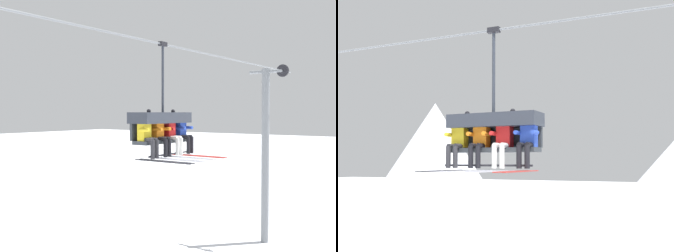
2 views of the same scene
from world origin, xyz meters
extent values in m
cylinder|color=slate|center=(10.10, 0.00, 4.05)|extent=(0.36, 0.36, 8.10)
cylinder|color=slate|center=(10.10, 0.00, 7.95)|extent=(0.16, 1.60, 0.16)
cylinder|color=black|center=(10.10, -0.80, 7.95)|extent=(0.08, 0.56, 0.56)
cylinder|color=slate|center=(1.57, -0.80, 7.95)|extent=(19.07, 0.05, 0.05)
cube|color=#33383D|center=(1.02, -0.80, 5.27)|extent=(2.05, 0.48, 0.10)
cube|color=#33383D|center=(1.02, -0.52, 5.54)|extent=(2.05, 0.08, 0.45)
cube|color=#2D333D|center=(1.02, -0.74, 5.92)|extent=(2.09, 0.68, 0.30)
cylinder|color=black|center=(1.02, -1.12, 4.94)|extent=(2.05, 0.04, 0.04)
cylinder|color=#2D333D|center=(1.02, -0.80, 6.98)|extent=(0.07, 0.07, 1.83)
cube|color=black|center=(1.02, -0.80, 7.95)|extent=(0.28, 0.12, 0.12)
cube|color=yellow|center=(0.18, -0.82, 5.58)|extent=(0.32, 0.22, 0.52)
sphere|color=#284C93|center=(0.18, -0.82, 5.94)|extent=(0.22, 0.22, 0.22)
ellipsoid|color=black|center=(0.18, -0.92, 5.94)|extent=(0.17, 0.04, 0.08)
cylinder|color=#2D2D33|center=(0.10, -0.99, 5.36)|extent=(0.11, 0.34, 0.11)
cylinder|color=#2D2D33|center=(0.27, -0.99, 5.36)|extent=(0.11, 0.34, 0.11)
cylinder|color=#2D2D33|center=(0.10, -1.16, 5.12)|extent=(0.11, 0.11, 0.48)
cylinder|color=#2D2D33|center=(0.27, -1.16, 5.12)|extent=(0.11, 0.11, 0.48)
cube|color=#232328|center=(0.10, -1.46, 4.83)|extent=(0.09, 1.70, 0.02)
cube|color=#232328|center=(0.27, -1.46, 4.83)|extent=(0.09, 1.70, 0.02)
cylinder|color=yellow|center=(0.00, -0.97, 5.62)|extent=(0.09, 0.30, 0.09)
cylinder|color=yellow|center=(0.37, -0.82, 5.93)|extent=(0.09, 0.09, 0.30)
sphere|color=black|center=(0.37, -0.82, 6.10)|extent=(0.11, 0.11, 0.11)
cube|color=orange|center=(0.74, -0.82, 5.58)|extent=(0.32, 0.22, 0.52)
sphere|color=#284C93|center=(0.74, -0.82, 5.94)|extent=(0.22, 0.22, 0.22)
ellipsoid|color=black|center=(0.74, -0.92, 5.94)|extent=(0.17, 0.04, 0.08)
cylinder|color=black|center=(0.65, -0.99, 5.36)|extent=(0.11, 0.34, 0.11)
cylinder|color=black|center=(0.83, -0.99, 5.36)|extent=(0.11, 0.34, 0.11)
cylinder|color=black|center=(0.65, -1.16, 5.12)|extent=(0.11, 0.11, 0.48)
cylinder|color=black|center=(0.83, -1.16, 5.12)|extent=(0.11, 0.11, 0.48)
cube|color=#B2B2BC|center=(0.65, -1.46, 4.83)|extent=(0.09, 1.70, 0.02)
cube|color=#B2B2BC|center=(0.83, -1.46, 4.83)|extent=(0.09, 1.70, 0.02)
cylinder|color=orange|center=(0.55, -0.97, 5.62)|extent=(0.09, 0.30, 0.09)
cylinder|color=orange|center=(0.93, -0.97, 5.62)|extent=(0.09, 0.30, 0.09)
cube|color=red|center=(1.30, -0.82, 5.58)|extent=(0.32, 0.22, 0.52)
sphere|color=#284C93|center=(1.30, -0.82, 5.94)|extent=(0.22, 0.22, 0.22)
ellipsoid|color=black|center=(1.30, -0.92, 5.94)|extent=(0.17, 0.04, 0.08)
cylinder|color=silver|center=(1.21, -0.99, 5.36)|extent=(0.11, 0.34, 0.11)
cylinder|color=silver|center=(1.39, -0.99, 5.36)|extent=(0.11, 0.34, 0.11)
cylinder|color=silver|center=(1.21, -1.16, 5.12)|extent=(0.11, 0.11, 0.48)
cylinder|color=silver|center=(1.39, -1.16, 5.12)|extent=(0.11, 0.11, 0.48)
cube|color=#B2B2BC|center=(1.21, -1.46, 4.83)|extent=(0.09, 1.70, 0.02)
cube|color=#B2B2BC|center=(1.39, -1.46, 4.83)|extent=(0.09, 1.70, 0.02)
cylinder|color=red|center=(1.11, -0.97, 5.62)|extent=(0.09, 0.30, 0.09)
cylinder|color=red|center=(1.48, -0.82, 5.93)|extent=(0.09, 0.09, 0.30)
sphere|color=black|center=(1.48, -0.82, 6.10)|extent=(0.11, 0.11, 0.11)
cube|color=#2847B7|center=(1.85, -0.82, 5.58)|extent=(0.32, 0.22, 0.52)
sphere|color=silver|center=(1.85, -0.82, 5.94)|extent=(0.22, 0.22, 0.22)
ellipsoid|color=black|center=(1.85, -0.92, 5.94)|extent=(0.17, 0.04, 0.08)
cylinder|color=black|center=(1.77, -0.99, 5.36)|extent=(0.11, 0.34, 0.11)
cylinder|color=black|center=(1.94, -0.99, 5.36)|extent=(0.11, 0.34, 0.11)
cylinder|color=black|center=(1.77, -1.16, 5.12)|extent=(0.11, 0.11, 0.48)
cylinder|color=black|center=(1.94, -1.16, 5.12)|extent=(0.11, 0.11, 0.48)
cube|color=#B22823|center=(1.77, -1.46, 4.83)|extent=(0.09, 1.70, 0.02)
cube|color=#B22823|center=(1.94, -1.46, 4.83)|extent=(0.09, 1.70, 0.02)
cylinder|color=#2847B7|center=(1.67, -0.97, 5.62)|extent=(0.09, 0.30, 0.09)
cylinder|color=#2847B7|center=(2.04, -0.97, 5.62)|extent=(0.09, 0.30, 0.09)
camera|label=1|loc=(-8.33, -7.73, 6.07)|focal=45.00mm
camera|label=2|loc=(5.00, -9.07, 5.01)|focal=45.00mm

